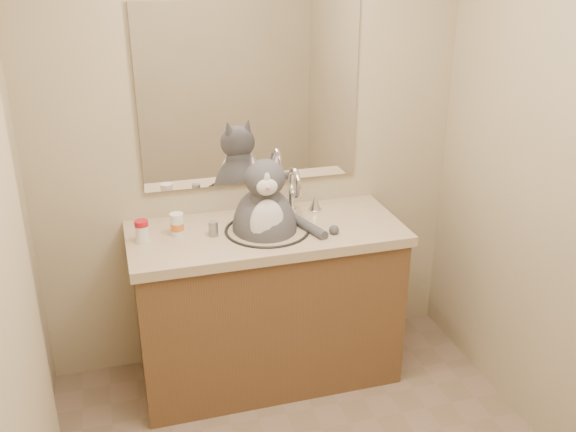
{
  "coord_description": "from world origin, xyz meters",
  "views": [
    {
      "loc": [
        -0.69,
        -1.81,
        2.13
      ],
      "look_at": [
        0.02,
        0.65,
        1.04
      ],
      "focal_mm": 40.0,
      "sensor_mm": 36.0,
      "label": 1
    }
  ],
  "objects_px": {
    "pill_bottle_redcap": "(142,232)",
    "grey_canister": "(213,229)",
    "pill_bottle_orange": "(177,225)",
    "cat": "(265,223)"
  },
  "relations": [
    {
      "from": "pill_bottle_redcap",
      "to": "cat",
      "type": "bearing_deg",
      "value": -2.22
    },
    {
      "from": "pill_bottle_redcap",
      "to": "pill_bottle_orange",
      "type": "relative_size",
      "value": 1.0
    },
    {
      "from": "pill_bottle_orange",
      "to": "cat",
      "type": "bearing_deg",
      "value": -8.44
    },
    {
      "from": "cat",
      "to": "pill_bottle_orange",
      "type": "bearing_deg",
      "value": 178.87
    },
    {
      "from": "pill_bottle_orange",
      "to": "grey_canister",
      "type": "relative_size",
      "value": 1.51
    },
    {
      "from": "pill_bottle_redcap",
      "to": "grey_canister",
      "type": "relative_size",
      "value": 1.51
    },
    {
      "from": "pill_bottle_orange",
      "to": "pill_bottle_redcap",
      "type": "bearing_deg",
      "value": -166.73
    },
    {
      "from": "cat",
      "to": "pill_bottle_orange",
      "type": "relative_size",
      "value": 5.65
    },
    {
      "from": "grey_canister",
      "to": "pill_bottle_redcap",
      "type": "bearing_deg",
      "value": 177.16
    },
    {
      "from": "pill_bottle_redcap",
      "to": "pill_bottle_orange",
      "type": "xyz_separation_m",
      "value": [
        0.17,
        0.04,
        -0.0
      ]
    }
  ]
}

